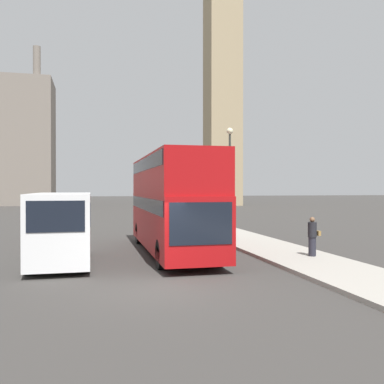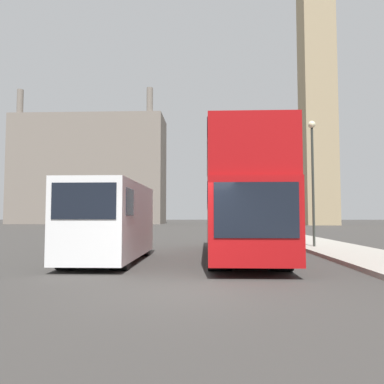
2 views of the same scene
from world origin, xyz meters
name	(u,v)px [view 2 (image 2 of 2)]	position (x,y,z in m)	size (l,w,h in m)	color
ground_plane	(183,290)	(0.00, 0.00, 0.00)	(300.00, 300.00, 0.00)	#383533
clock_tower	(316,40)	(20.53, 58.82, 33.64)	(6.03, 6.20, 65.69)	tan
building_block_distant	(90,170)	(-23.83, 68.36, 11.09)	(30.84, 10.33, 27.00)	slate
red_double_decker_bus	(238,195)	(1.79, 6.62, 2.46)	(2.51, 10.77, 4.41)	#A80F11
white_van	(110,220)	(-2.90, 4.76, 1.48)	(2.19, 5.91, 2.77)	white
street_lamp	(313,164)	(5.75, 10.15, 4.17)	(0.36, 0.36, 6.19)	#2D332D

